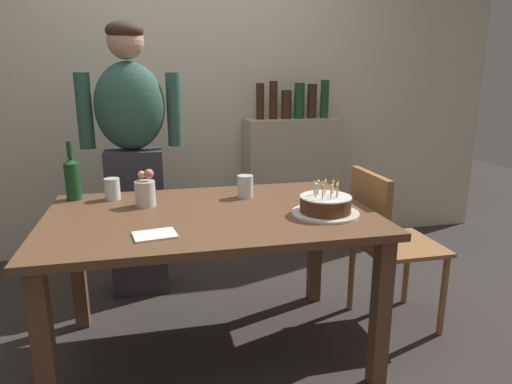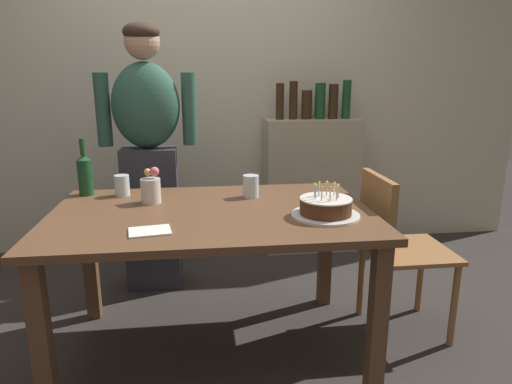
{
  "view_description": "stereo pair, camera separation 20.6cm",
  "coord_description": "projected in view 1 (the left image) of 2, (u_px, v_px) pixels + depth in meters",
  "views": [
    {
      "loc": [
        -0.25,
        -2.01,
        1.36
      ],
      "look_at": [
        0.2,
        -0.06,
        0.84
      ],
      "focal_mm": 31.64,
      "sensor_mm": 36.0,
      "label": 1
    },
    {
      "loc": [
        -0.05,
        -2.05,
        1.36
      ],
      "look_at": [
        0.2,
        -0.06,
        0.84
      ],
      "focal_mm": 31.64,
      "sensor_mm": 36.0,
      "label": 2
    }
  ],
  "objects": [
    {
      "name": "birthday_cake",
      "position": [
        325.0,
        206.0,
        2.06
      ],
      "size": [
        0.31,
        0.31,
        0.15
      ],
      "color": "white",
      "rests_on": "dining_table"
    },
    {
      "name": "wine_bottle",
      "position": [
        72.0,
        177.0,
        2.29
      ],
      "size": [
        0.08,
        0.08,
        0.3
      ],
      "color": "#194723",
      "rests_on": "dining_table"
    },
    {
      "name": "flower_vase",
      "position": [
        145.0,
        191.0,
        2.19
      ],
      "size": [
        0.1,
        0.1,
        0.18
      ],
      "color": "silver",
      "rests_on": "dining_table"
    },
    {
      "name": "person_man_bearded",
      "position": [
        133.0,
        157.0,
        2.75
      ],
      "size": [
        0.61,
        0.27,
        1.66
      ],
      "rotation": [
        0.0,
        0.0,
        3.14
      ],
      "color": "#33333D",
      "rests_on": "ground_plane"
    },
    {
      "name": "napkin_stack",
      "position": [
        155.0,
        235.0,
        1.79
      ],
      "size": [
        0.18,
        0.15,
        0.01
      ],
      "primitive_type": "cube",
      "rotation": [
        0.0,
        0.0,
        0.16
      ],
      "color": "white",
      "rests_on": "dining_table"
    },
    {
      "name": "dining_table",
      "position": [
        211.0,
        232.0,
        2.13
      ],
      "size": [
        1.5,
        0.96,
        0.74
      ],
      "color": "brown",
      "rests_on": "ground_plane"
    },
    {
      "name": "water_glass_near",
      "position": [
        245.0,
        186.0,
        2.34
      ],
      "size": [
        0.08,
        0.08,
        0.12
      ],
      "primitive_type": "cylinder",
      "color": "silver",
      "rests_on": "dining_table"
    },
    {
      "name": "ground_plane",
      "position": [
        214.0,
        351.0,
        2.29
      ],
      "size": [
        10.0,
        10.0,
        0.0
      ],
      "primitive_type": "plane",
      "color": "#332D2B"
    },
    {
      "name": "dining_chair",
      "position": [
        384.0,
        237.0,
        2.43
      ],
      "size": [
        0.42,
        0.42,
        0.87
      ],
      "rotation": [
        0.0,
        0.0,
        1.57
      ],
      "color": "olive",
      "rests_on": "ground_plane"
    },
    {
      "name": "back_wall",
      "position": [
        182.0,
        83.0,
        3.43
      ],
      "size": [
        5.2,
        0.1,
        2.6
      ],
      "primitive_type": "cube",
      "color": "beige",
      "rests_on": "ground_plane"
    },
    {
      "name": "shelf_cabinet",
      "position": [
        291.0,
        181.0,
        3.59
      ],
      "size": [
        0.72,
        0.3,
        1.32
      ],
      "color": "tan",
      "rests_on": "ground_plane"
    },
    {
      "name": "water_glass_far",
      "position": [
        112.0,
        189.0,
        2.3
      ],
      "size": [
        0.08,
        0.08,
        0.11
      ],
      "primitive_type": "cylinder",
      "color": "silver",
      "rests_on": "dining_table"
    }
  ]
}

